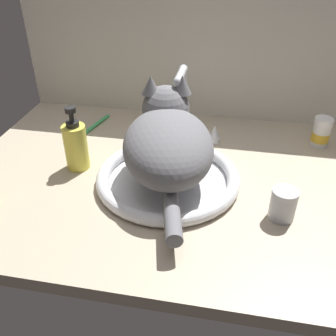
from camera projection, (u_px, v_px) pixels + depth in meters
countertop at (174, 182)px, 90.03cm from camera, size 102.71×69.06×3.00cm
backsplash_wall at (196, 55)px, 108.29cm from camera, size 102.71×2.40×42.77cm
sink_basin at (168, 178)px, 86.62cm from camera, size 32.96×32.96×2.94cm
faucet at (182, 113)px, 99.00cm from camera, size 20.87×11.82×21.04cm
cat at (168, 139)px, 83.67cm from camera, size 25.77×41.06×18.57cm
soap_pump_bottle at (75, 146)px, 89.23cm from camera, size 5.55×5.55×15.92cm
pill_bottle at (321, 133)px, 99.77cm from camera, size 4.71×4.71×7.94cm
metal_jar at (283, 204)px, 75.31cm from camera, size 5.35×5.35×6.76cm
toothbrush at (89, 129)px, 108.12cm from camera, size 5.66×18.71×1.70cm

